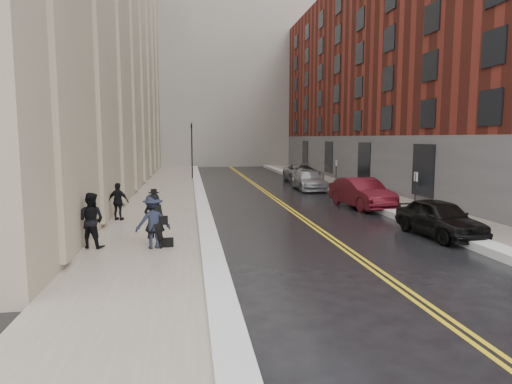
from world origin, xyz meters
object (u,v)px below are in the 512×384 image
object	(u,v)px
car_silver_near	(309,180)
car_maroon	(362,193)
pedestrian_c	(118,202)
pedestrian_a	(91,220)
pedestrian_b	(153,221)
car_black	(440,218)
pedestrian_main	(155,221)
car_silver_far	(303,173)

from	to	relation	value
car_silver_near	car_maroon	bearing A→B (deg)	-85.79
pedestrian_c	car_maroon	bearing A→B (deg)	-146.60
pedestrian_a	pedestrian_b	xyz separation A→B (m)	(2.08, -0.38, -0.03)
car_black	car_silver_near	bearing A→B (deg)	88.77
car_silver_near	pedestrian_c	bearing A→B (deg)	-135.33
pedestrian_c	car_black	bearing A→B (deg)	-179.24
car_maroon	pedestrian_main	distance (m)	13.54
car_maroon	pedestrian_c	distance (m)	12.91
car_maroon	pedestrian_c	xyz separation A→B (m)	(-12.60, -2.82, 0.18)
car_maroon	pedestrian_main	world-z (taller)	pedestrian_main
car_maroon	car_silver_near	distance (m)	8.95
pedestrian_main	pedestrian_a	world-z (taller)	pedestrian_a
pedestrian_main	car_black	bearing A→B (deg)	-168.35
car_maroon	pedestrian_main	bearing A→B (deg)	-148.51
pedestrian_main	pedestrian_a	distance (m)	2.17
pedestrian_main	pedestrian_c	world-z (taller)	pedestrian_main
car_silver_near	pedestrian_c	distance (m)	16.78
pedestrian_c	car_silver_far	bearing A→B (deg)	-106.26
car_black	car_maroon	bearing A→B (deg)	87.75
car_silver_far	pedestrian_b	world-z (taller)	pedestrian_b
car_silver_near	pedestrian_main	world-z (taller)	pedestrian_main
car_silver_near	pedestrian_a	size ratio (longest dim) A/B	2.59
pedestrian_a	pedestrian_c	bearing A→B (deg)	-71.53
car_silver_near	pedestrian_a	bearing A→B (deg)	-125.30
car_maroon	pedestrian_a	bearing A→B (deg)	-154.78
car_maroon	car_silver_near	size ratio (longest dim) A/B	1.03
car_silver_far	pedestrian_a	size ratio (longest dim) A/B	3.08
car_silver_far	pedestrian_main	distance (m)	25.13
car_maroon	pedestrian_main	xyz separation A→B (m)	(-10.59, -8.42, 0.27)
car_silver_near	car_black	bearing A→B (deg)	-86.65
car_black	pedestrian_main	bearing A→B (deg)	-179.52
pedestrian_main	car_maroon	bearing A→B (deg)	-134.67
car_black	pedestrian_c	size ratio (longest dim) A/B	2.55
car_maroon	car_silver_near	bearing A→B (deg)	86.95
pedestrian_b	pedestrian_a	bearing A→B (deg)	-26.74
car_black	car_silver_near	xyz separation A→B (m)	(-0.89, 16.43, -0.03)
car_silver_near	pedestrian_main	size ratio (longest dim) A/B	2.60
car_silver_near	pedestrian_c	world-z (taller)	pedestrian_c
car_maroon	pedestrian_b	distance (m)	13.56
car_maroon	pedestrian_c	world-z (taller)	pedestrian_c
pedestrian_b	pedestrian_c	world-z (taller)	pedestrian_b
car_black	car_maroon	distance (m)	7.51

